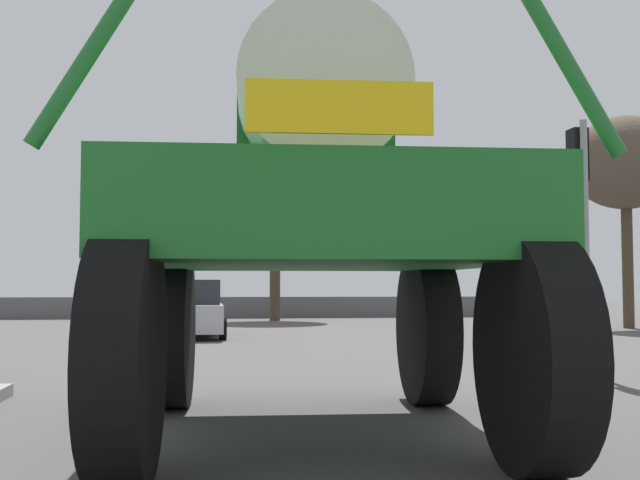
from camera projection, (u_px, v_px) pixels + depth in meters
The scene contains 8 objects.
ground_plane at pixel (286, 348), 17.21m from camera, with size 120.00×120.00×0.00m, color #4C4947.
oversize_sprayer at pixel (314, 227), 7.30m from camera, with size 4.22×5.30×4.17m.
sedan_ahead at pixel (190, 310), 21.13m from camera, with size 1.92×4.12×1.52m.
traffic_signal_near_right at pixel (580, 189), 12.43m from camera, with size 0.24×0.54×3.94m.
traffic_signal_far_left at pixel (406, 257), 31.67m from camera, with size 0.24×0.55×3.46m.
bare_tree_right at pixel (625, 164), 25.86m from camera, with size 3.58×3.58×6.91m.
bare_tree_far_center at pixel (275, 196), 31.66m from camera, with size 4.29×4.29×6.80m.
roadside_barrier at pixel (249, 307), 33.73m from camera, with size 31.97×0.24×0.90m, color #59595B.
Camera 1 is at (-1.62, 0.74, 1.35)m, focal length 44.51 mm.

